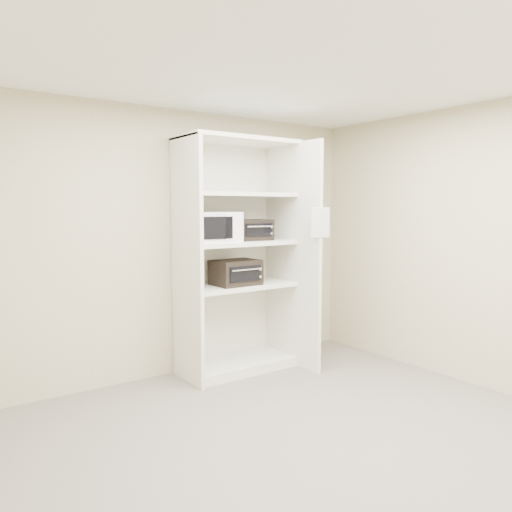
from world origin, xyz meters
TOP-DOWN VIEW (x-y plane):
  - floor at (0.00, 0.00)m, footprint 4.50×4.00m
  - ceiling at (0.00, 0.00)m, footprint 4.50×4.00m
  - wall_back at (0.00, 2.00)m, footprint 4.50×0.02m
  - wall_right at (2.25, 0.00)m, footprint 0.02×4.00m
  - shelving_unit at (0.67, 1.70)m, footprint 1.24×0.92m
  - microwave at (0.32, 1.70)m, footprint 0.54×0.43m
  - toaster_oven_upper at (0.81, 1.71)m, footprint 0.41×0.32m
  - toaster_oven_lower at (0.57, 1.66)m, footprint 0.47×0.36m
  - paper_sign at (1.21, 1.07)m, footprint 0.23×0.01m

SIDE VIEW (x-z plane):
  - floor at x=0.00m, z-range -0.01..0.01m
  - toaster_oven_lower at x=0.57m, z-range 0.92..1.18m
  - shelving_unit at x=0.67m, z-range -0.08..2.34m
  - wall_back at x=0.00m, z-range 0.00..2.70m
  - wall_right at x=2.25m, z-range 0.00..2.70m
  - toaster_oven_upper at x=0.81m, z-range 1.37..1.59m
  - microwave at x=0.32m, z-range 1.37..1.67m
  - paper_sign at x=1.21m, z-range 1.42..1.72m
  - ceiling at x=0.00m, z-range 2.70..2.71m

